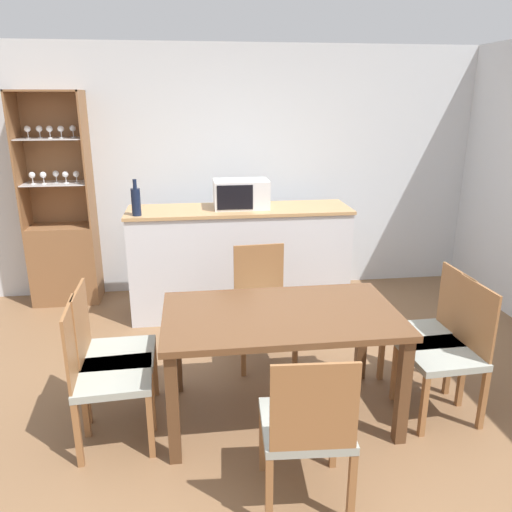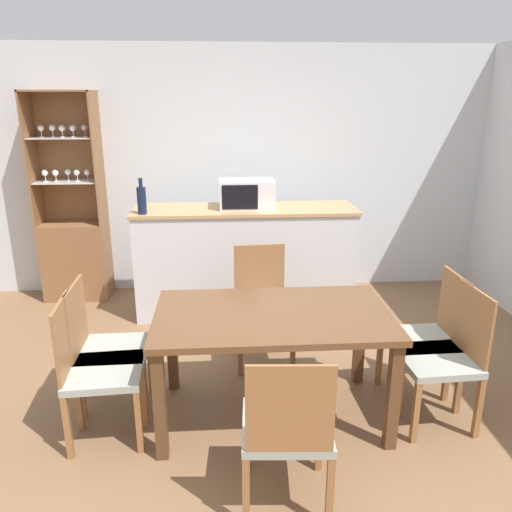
% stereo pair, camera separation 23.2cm
% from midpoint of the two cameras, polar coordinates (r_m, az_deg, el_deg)
% --- Properties ---
extents(ground_plane, '(18.00, 18.00, 0.00)m').
position_cam_midpoint_polar(ground_plane, '(3.37, 3.25, -19.43)').
color(ground_plane, brown).
extents(wall_back, '(6.80, 0.06, 2.55)m').
position_cam_midpoint_polar(wall_back, '(5.36, 0.02, 9.58)').
color(wall_back, silver).
rests_on(wall_back, ground_plane).
extents(kitchen_counter, '(2.09, 0.59, 1.04)m').
position_cam_midpoint_polar(kitchen_counter, '(4.84, 0.14, -0.51)').
color(kitchen_counter, silver).
rests_on(kitchen_counter, ground_plane).
extents(display_cabinet, '(0.65, 0.37, 2.10)m').
position_cam_midpoint_polar(display_cabinet, '(5.47, -18.84, 1.60)').
color(display_cabinet, brown).
rests_on(display_cabinet, ground_plane).
extents(dining_table, '(1.48, 0.87, 0.74)m').
position_cam_midpoint_polar(dining_table, '(3.19, 3.99, -8.11)').
color(dining_table, brown).
rests_on(dining_table, ground_plane).
extents(dining_chair_side_right_far, '(0.46, 0.46, 0.91)m').
position_cam_midpoint_polar(dining_chair_side_right_far, '(3.68, 20.78, -8.77)').
color(dining_chair_side_right_far, '#999E93').
rests_on(dining_chair_side_right_far, ground_plane).
extents(dining_chair_side_left_near, '(0.47, 0.47, 0.91)m').
position_cam_midpoint_polar(dining_chair_side_left_near, '(3.20, -15.78, -12.37)').
color(dining_chair_side_left_near, '#999E93').
rests_on(dining_chair_side_left_near, ground_plane).
extents(dining_chair_head_near, '(0.47, 0.47, 0.91)m').
position_cam_midpoint_polar(dining_chair_head_near, '(2.63, 6.23, -19.06)').
color(dining_chair_head_near, '#999E93').
rests_on(dining_chair_head_near, ground_plane).
extents(dining_chair_head_far, '(0.47, 0.47, 0.91)m').
position_cam_midpoint_polar(dining_chair_head_far, '(3.97, 2.39, -5.63)').
color(dining_chair_head_far, '#999E93').
rests_on(dining_chair_head_far, ground_plane).
extents(dining_chair_side_right_near, '(0.47, 0.47, 0.91)m').
position_cam_midpoint_polar(dining_chair_side_right_near, '(3.48, 22.52, -10.61)').
color(dining_chair_side_right_near, '#999E93').
rests_on(dining_chair_side_right_near, ground_plane).
extents(dining_chair_side_left_far, '(0.45, 0.45, 0.91)m').
position_cam_midpoint_polar(dining_chair_side_left_far, '(3.43, -14.92, -10.19)').
color(dining_chair_side_left_far, '#999E93').
rests_on(dining_chair_side_left_far, ground_plane).
extents(microwave, '(0.51, 0.33, 0.26)m').
position_cam_midpoint_polar(microwave, '(4.69, 0.37, 7.11)').
color(microwave, silver).
rests_on(microwave, kitchen_counter).
extents(wine_bottle, '(0.08, 0.08, 0.32)m').
position_cam_midpoint_polar(wine_bottle, '(4.52, -11.50, 6.32)').
color(wine_bottle, '#141E38').
rests_on(wine_bottle, kitchen_counter).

